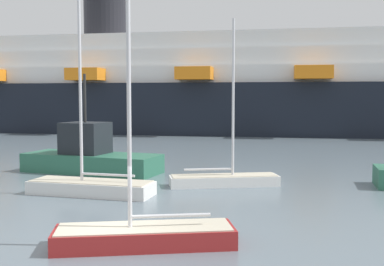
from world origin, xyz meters
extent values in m
plane|color=slate|center=(0.00, 0.00, 0.00)|extent=(600.00, 600.00, 0.00)
cube|color=white|center=(-3.60, 7.29, 0.31)|extent=(6.00, 2.15, 0.63)
cube|color=beige|center=(-3.60, 7.29, 0.65)|extent=(5.76, 1.99, 0.04)
cylinder|color=silver|center=(-4.07, 7.32, 4.83)|extent=(0.14, 0.14, 8.41)
cylinder|color=silver|center=(-2.75, 7.23, 0.98)|extent=(2.66, 0.29, 0.11)
cube|color=white|center=(2.22, 10.74, 0.26)|extent=(5.75, 3.08, 0.52)
cube|color=beige|center=(2.22, 10.74, 0.54)|extent=(5.50, 2.91, 0.04)
cylinder|color=silver|center=(2.65, 10.88, 4.52)|extent=(0.13, 0.13, 7.99)
cylinder|color=silver|center=(1.45, 10.48, 0.87)|extent=(2.43, 0.92, 0.11)
cube|color=maroon|center=(1.14, 0.29, 0.29)|extent=(5.73, 3.24, 0.58)
cube|color=beige|center=(1.14, 0.29, 0.60)|extent=(5.48, 3.05, 0.04)
cylinder|color=silver|center=(0.72, 0.16, 4.47)|extent=(0.13, 0.13, 7.77)
cylinder|color=silver|center=(1.90, 0.54, 0.93)|extent=(2.38, 0.87, 0.11)
cube|color=#2D6B51|center=(-6.21, 13.52, 0.57)|extent=(8.70, 4.14, 1.13)
cube|color=#1E2328|center=(-6.63, 13.59, 2.08)|extent=(2.83, 2.55, 1.89)
cylinder|color=#262626|center=(-6.63, 13.59, 4.49)|extent=(0.17, 0.17, 2.92)
cube|color=black|center=(1.37, 48.74, 3.10)|extent=(112.88, 17.33, 6.20)
cube|color=white|center=(1.37, 48.74, 7.21)|extent=(103.84, 15.31, 2.03)
cube|color=white|center=(1.37, 48.74, 9.24)|extent=(97.61, 14.39, 2.03)
cube|color=white|center=(1.37, 48.74, 11.27)|extent=(91.38, 13.47, 2.03)
cube|color=orange|center=(-18.23, 40.26, 7.21)|extent=(4.10, 3.21, 1.42)
cube|color=orange|center=(-5.09, 40.44, 7.21)|extent=(4.10, 3.21, 1.42)
cube|color=orange|center=(8.05, 40.63, 7.21)|extent=(4.10, 3.21, 1.42)
cylinder|color=black|center=(-18.91, 48.46, 15.10)|extent=(5.68, 5.68, 5.63)
camera|label=1|loc=(5.38, -13.58, 4.60)|focal=44.94mm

